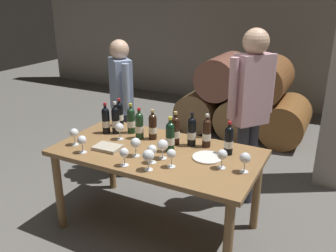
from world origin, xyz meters
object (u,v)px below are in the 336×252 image
wine_bottle_8 (207,133)px  wine_glass_3 (171,154)px  wine_bottle_7 (120,114)px  wine_bottle_1 (139,125)px  dining_table (157,160)px  wine_glass_0 (124,153)px  wine_bottle_5 (170,137)px  wine_bottle_6 (192,131)px  wine_glass_8 (245,159)px  wine_glass_6 (74,133)px  taster_seated_left (121,98)px  wine_bottle_2 (229,140)px  wine_glass_1 (136,143)px  wine_glass_2 (222,155)px  serving_plate (207,157)px  wine_bottle_4 (175,130)px  wine_bottle_9 (131,120)px  wine_glass_5 (82,141)px  wine_glass_9 (119,128)px  sommelier_presenting (251,103)px  wine_bottle_3 (116,120)px  wine_glass_4 (163,145)px  wine_bottle_0 (153,126)px  wine_bottle_10 (106,120)px  wine_glass_7 (148,156)px  tasting_notebook (108,148)px  wine_glass_10 (152,150)px

wine_bottle_8 → wine_glass_3: wine_bottle_8 is taller
wine_bottle_7 → wine_bottle_8: wine_bottle_8 is taller
wine_bottle_1 → dining_table: bearing=-30.9°
wine_bottle_1 → wine_glass_0: size_ratio=1.97×
wine_bottle_8 → wine_bottle_5: bearing=-135.8°
wine_bottle_6 → wine_glass_0: bearing=-117.1°
wine_glass_3 → wine_glass_8: size_ratio=0.94×
wine_bottle_8 → wine_bottle_7: bearing=174.2°
wine_glass_6 → taster_seated_left: size_ratio=0.10×
wine_bottle_2 → wine_glass_1: (-0.65, -0.38, -0.01)m
wine_glass_2 → serving_plate: wine_glass_2 is taller
wine_bottle_4 → serving_plate: size_ratio=1.23×
wine_bottle_4 → wine_bottle_9: size_ratio=1.03×
wine_bottle_5 → wine_bottle_6: same height
wine_bottle_8 → wine_glass_5: size_ratio=1.96×
wine_bottle_1 → wine_glass_9: size_ratio=1.87×
wine_glass_8 → wine_bottle_8: bearing=144.1°
wine_glass_6 → sommelier_presenting: (1.25, 0.97, 0.18)m
dining_table → wine_bottle_2: 0.62m
wine_bottle_7 → wine_bottle_3: bearing=-65.2°
wine_glass_4 → taster_seated_left: size_ratio=0.10×
wine_glass_4 → wine_glass_6: wine_glass_4 is taller
wine_glass_2 → wine_bottle_7: bearing=160.9°
wine_bottle_0 → wine_glass_0: 0.56m
wine_bottle_10 → wine_glass_7: (0.73, -0.46, -0.01)m
wine_glass_4 → wine_glass_6: 0.81m
sommelier_presenting → taster_seated_left: (-1.41, -0.03, -0.12)m
wine_glass_8 → wine_glass_1: bearing=-171.2°
wine_glass_6 → serving_plate: size_ratio=0.63×
wine_bottle_8 → tasting_notebook: 0.84m
wine_bottle_3 → wine_glass_1: 0.55m
wine_bottle_1 → wine_glass_5: size_ratio=1.91×
wine_bottle_2 → wine_bottle_6: wine_bottle_6 is taller
wine_bottle_7 → serving_plate: wine_bottle_7 is taller
wine_glass_3 → wine_glass_6: (-0.93, -0.01, 0.00)m
wine_bottle_3 → wine_bottle_10: size_ratio=1.04×
wine_glass_7 → taster_seated_left: taster_seated_left is taller
wine_bottle_5 → wine_bottle_10: 0.72m
wine_bottle_2 → wine_glass_8: wine_bottle_2 is taller
wine_bottle_0 → wine_glass_2: 0.78m
wine_glass_0 → wine_glass_9: (-0.33, 0.41, 0.01)m
wine_bottle_7 → taster_seated_left: taster_seated_left is taller
dining_table → wine_glass_1: wine_glass_1 is taller
wine_bottle_3 → sommelier_presenting: sommelier_presenting is taller
wine_bottle_8 → wine_glass_0: 0.75m
wine_glass_10 → taster_seated_left: size_ratio=0.10×
wine_bottle_5 → wine_glass_3: 0.29m
wine_bottle_3 → wine_glass_8: size_ratio=1.97×
wine_bottle_3 → wine_glass_9: bearing=-42.8°
wine_glass_6 → wine_bottle_0: bearing=38.6°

